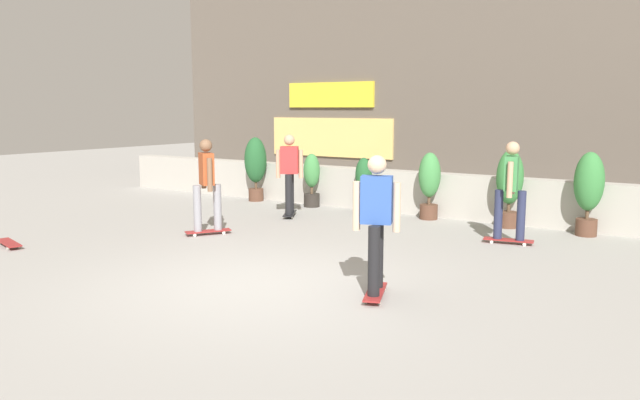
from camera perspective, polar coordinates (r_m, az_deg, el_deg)
ground_plane at (r=8.01m, az=-5.97°, el=-7.72°), size 48.00×48.00×0.00m
planter_wall at (r=13.02m, az=10.98°, el=0.49°), size 18.00×0.40×0.90m
building_backdrop at (r=16.70m, az=16.61°, el=11.66°), size 20.00×2.08×6.50m
potted_plant_0 at (r=14.92m, az=-5.99°, el=3.34°), size 0.53×0.53×1.54m
potted_plant_1 at (r=13.97m, az=-0.77°, el=2.00°), size 0.37×0.37×1.21m
potted_plant_2 at (r=13.27m, az=4.05°, el=1.51°), size 0.36×0.36×1.18m
potted_plant_3 at (r=12.58m, az=10.10°, el=1.68°), size 0.44×0.44×1.35m
potted_plant_4 at (r=12.03m, az=17.16°, el=1.52°), size 0.50×0.50×1.46m
potted_plant_5 at (r=11.72m, az=23.62°, el=1.07°), size 0.50×0.50×1.48m
skater_foreground at (r=7.23m, az=5.24°, el=-1.82°), size 0.53×0.82×1.70m
skater_mid_plaza at (r=11.00m, az=-10.43°, el=1.63°), size 0.60×0.78×1.70m
skater_far_left at (r=12.68m, az=-2.84°, el=2.66°), size 0.57×0.79×1.70m
skater_far_right at (r=10.56m, az=17.25°, el=1.10°), size 0.82×0.55×1.70m
skateboard_near_camera at (r=11.23m, az=-26.86°, el=-3.56°), size 0.82×0.41×0.08m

